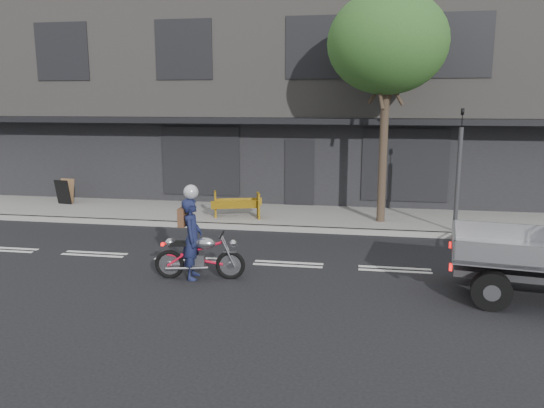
{
  "coord_description": "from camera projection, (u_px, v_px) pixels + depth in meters",
  "views": [
    {
      "loc": [
        1.6,
        -11.6,
        3.72
      ],
      "look_at": [
        -0.46,
        0.5,
        1.3
      ],
      "focal_mm": 35.0,
      "sensor_mm": 36.0,
      "label": 1
    }
  ],
  "objects": [
    {
      "name": "motorcycle",
      "position": [
        200.0,
        255.0,
        11.14
      ],
      "size": [
        1.92,
        0.56,
        0.99
      ],
      "rotation": [
        0.0,
        0.0,
        0.13
      ],
      "color": "black",
      "rests_on": "ground"
    },
    {
      "name": "ground",
      "position": [
        288.0,
        264.0,
        12.2
      ],
      "size": [
        80.0,
        80.0,
        0.0
      ],
      "primitive_type": "plane",
      "color": "black",
      "rests_on": "ground"
    },
    {
      "name": "traffic_light_pole",
      "position": [
        458.0,
        177.0,
        14.43
      ],
      "size": [
        0.12,
        0.12,
        3.5
      ],
      "color": "#2D2D30",
      "rests_on": "ground"
    },
    {
      "name": "construction_barrier",
      "position": [
        235.0,
        206.0,
        16.12
      ],
      "size": [
        1.57,
        0.98,
        0.82
      ],
      "primitive_type": null,
      "rotation": [
        0.0,
        0.0,
        0.29
      ],
      "color": "#F7AE0D",
      "rests_on": "sidewalk"
    },
    {
      "name": "building_main",
      "position": [
        326.0,
        93.0,
        22.36
      ],
      "size": [
        26.0,
        10.0,
        8.0
      ],
      "primitive_type": "cube",
      "color": "slate",
      "rests_on": "ground"
    },
    {
      "name": "street_tree",
      "position": [
        387.0,
        43.0,
        14.88
      ],
      "size": [
        3.4,
        3.4,
        6.74
      ],
      "color": "#382B21",
      "rests_on": "ground"
    },
    {
      "name": "sandwich_board",
      "position": [
        63.0,
        192.0,
        18.35
      ],
      "size": [
        0.59,
        0.44,
        0.86
      ],
      "primitive_type": null,
      "rotation": [
        0.0,
        0.0,
        -0.14
      ],
      "color": "black",
      "rests_on": "sidewalk"
    },
    {
      "name": "sidewalk",
      "position": [
        309.0,
        217.0,
        16.73
      ],
      "size": [
        32.0,
        3.2,
        0.15
      ],
      "primitive_type": "cube",
      "color": "gray",
      "rests_on": "ground"
    },
    {
      "name": "rider",
      "position": [
        192.0,
        239.0,
        11.1
      ],
      "size": [
        0.49,
        0.67,
        1.72
      ],
      "primitive_type": "imported",
      "rotation": [
        0.0,
        0.0,
        1.7
      ],
      "color": "#171D3F",
      "rests_on": "ground"
    },
    {
      "name": "kerb",
      "position": [
        303.0,
        229.0,
        15.18
      ],
      "size": [
        32.0,
        0.2,
        0.15
      ],
      "primitive_type": "cube",
      "color": "gray",
      "rests_on": "ground"
    }
  ]
}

